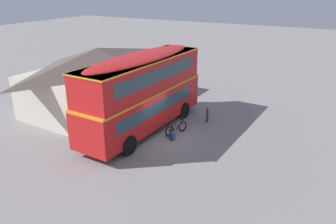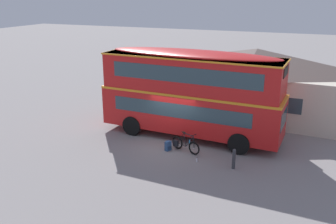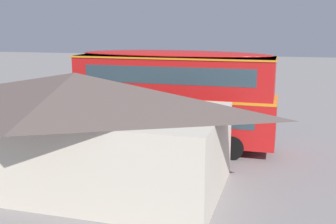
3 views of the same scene
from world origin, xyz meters
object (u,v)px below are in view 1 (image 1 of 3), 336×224
Objects in this scene: kerb_bollard at (207,115)px; double_decker_bus at (143,90)px; water_bottle_clear_plastic at (196,130)px; touring_bicycle at (176,129)px; backpack_on_ground at (172,136)px.

double_decker_bus is at bearing 136.37° from kerb_bollard.
kerb_bollard is at bearing -0.39° from water_bottle_clear_plastic.
kerb_bollard is (1.76, -0.01, 0.39)m from water_bottle_clear_plastic.
double_decker_bus is 5.89× the size of touring_bicycle.
touring_bicycle is at bearing 161.38° from kerb_bollard.
double_decker_bus is at bearing 100.83° from touring_bicycle.
water_bottle_clear_plastic is at bearing 179.61° from kerb_bollard.
touring_bicycle is 7.35× the size of water_bottle_clear_plastic.
double_decker_bus reaches higher than touring_bicycle.
backpack_on_ground is at bearing -100.35° from double_decker_bus.
backpack_on_ground is (-0.41, -2.26, -2.37)m from double_decker_bus.
water_bottle_clear_plastic is at bearing -43.31° from touring_bicycle.
water_bottle_clear_plastic is at bearing -65.42° from double_decker_bus.
backpack_on_ground reaches higher than water_bottle_clear_plastic.
double_decker_bus is 10.25× the size of kerb_bollard.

